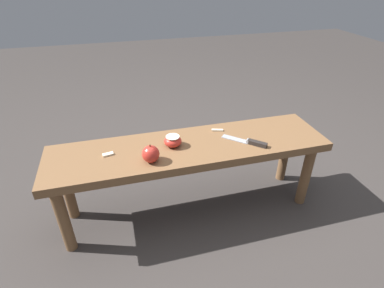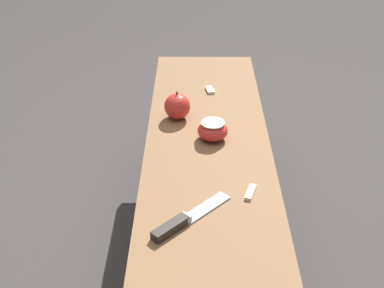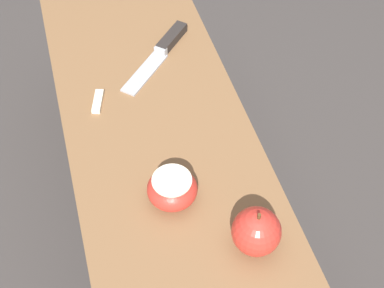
% 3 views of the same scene
% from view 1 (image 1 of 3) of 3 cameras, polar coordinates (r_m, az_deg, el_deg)
% --- Properties ---
extents(ground_plane, '(8.00, 8.00, 0.00)m').
position_cam_1_polar(ground_plane, '(1.65, -0.35, -12.06)').
color(ground_plane, '#383330').
extents(wooden_bench, '(1.32, 0.33, 0.40)m').
position_cam_1_polar(wooden_bench, '(1.44, -0.39, -2.05)').
color(wooden_bench, brown).
rests_on(wooden_bench, ground_plane).
extents(knife, '(0.18, 0.17, 0.02)m').
position_cam_1_polar(knife, '(1.44, 11.13, 0.35)').
color(knife, '#9EA0A5').
rests_on(knife, wooden_bench).
extents(apple_whole, '(0.08, 0.08, 0.08)m').
position_cam_1_polar(apple_whole, '(1.29, -7.87, -1.89)').
color(apple_whole, red).
rests_on(apple_whole, wooden_bench).
extents(apple_cut, '(0.08, 0.08, 0.05)m').
position_cam_1_polar(apple_cut, '(1.39, -3.68, 0.58)').
color(apple_cut, red).
rests_on(apple_cut, wooden_bench).
extents(apple_slice_near_knife, '(0.05, 0.03, 0.01)m').
position_cam_1_polar(apple_slice_near_knife, '(1.38, -15.70, -1.89)').
color(apple_slice_near_knife, beige).
rests_on(apple_slice_near_knife, wooden_bench).
extents(apple_slice_center, '(0.06, 0.03, 0.01)m').
position_cam_1_polar(apple_slice_center, '(1.53, 4.85, 2.65)').
color(apple_slice_center, beige).
rests_on(apple_slice_center, wooden_bench).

